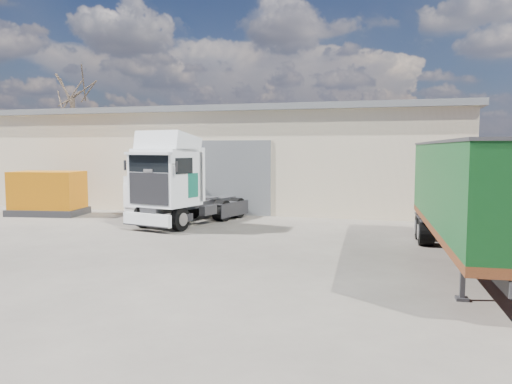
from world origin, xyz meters
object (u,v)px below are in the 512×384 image
(bare_tree, at_px, (72,86))
(orange_skip, at_px, (48,196))
(tractor_unit, at_px, (178,186))
(box_trailer, at_px, (472,191))
(panel_van, at_px, (171,194))

(bare_tree, xyz_separation_m, orange_skip, (7.49, -12.46, -7.00))
(tractor_unit, xyz_separation_m, box_trailer, (10.73, -4.43, 0.43))
(bare_tree, height_order, box_trailer, bare_tree)
(box_trailer, relative_size, panel_van, 2.06)
(orange_skip, bearing_deg, panel_van, 11.79)
(box_trailer, relative_size, orange_skip, 2.83)
(box_trailer, bearing_deg, panel_van, 144.93)
(box_trailer, xyz_separation_m, panel_van, (-12.72, 7.93, -1.09))
(panel_van, bearing_deg, box_trailer, -10.69)
(bare_tree, distance_m, tractor_unit, 21.37)
(bare_tree, height_order, orange_skip, bare_tree)
(tractor_unit, bearing_deg, bare_tree, 150.80)
(bare_tree, xyz_separation_m, box_trailer, (25.71, -18.31, -5.84))
(bare_tree, xyz_separation_m, panel_van, (12.99, -10.38, -6.94))
(box_trailer, xyz_separation_m, orange_skip, (-18.23, 5.84, -1.16))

